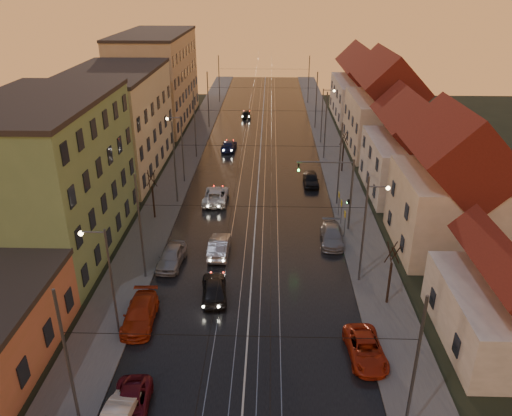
# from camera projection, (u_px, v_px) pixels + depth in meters

# --- Properties ---
(ground) EXTENTS (160.00, 160.00, 0.00)m
(ground) POSITION_uv_depth(u_px,v_px,m) (246.00, 356.00, 32.05)
(ground) COLOR black
(ground) RESTS_ON ground
(road) EXTENTS (16.00, 120.00, 0.04)m
(road) POSITION_uv_depth(u_px,v_px,m) (260.00, 156.00, 68.36)
(road) COLOR black
(road) RESTS_ON ground
(sidewalk_left) EXTENTS (4.00, 120.00, 0.15)m
(sidewalk_left) POSITION_uv_depth(u_px,v_px,m) (187.00, 155.00, 68.61)
(sidewalk_left) COLOR #4C4C4C
(sidewalk_left) RESTS_ON ground
(sidewalk_right) EXTENTS (4.00, 120.00, 0.15)m
(sidewalk_right) POSITION_uv_depth(u_px,v_px,m) (333.00, 156.00, 68.07)
(sidewalk_right) COLOR #4C4C4C
(sidewalk_right) RESTS_ON ground
(tram_rail_0) EXTENTS (0.06, 120.00, 0.03)m
(tram_rail_0) POSITION_uv_depth(u_px,v_px,m) (244.00, 155.00, 68.41)
(tram_rail_0) COLOR gray
(tram_rail_0) RESTS_ON road
(tram_rail_1) EXTENTS (0.06, 120.00, 0.03)m
(tram_rail_1) POSITION_uv_depth(u_px,v_px,m) (254.00, 155.00, 68.37)
(tram_rail_1) COLOR gray
(tram_rail_1) RESTS_ON road
(tram_rail_2) EXTENTS (0.06, 120.00, 0.03)m
(tram_rail_2) POSITION_uv_depth(u_px,v_px,m) (266.00, 155.00, 68.33)
(tram_rail_2) COLOR gray
(tram_rail_2) RESTS_ON road
(tram_rail_3) EXTENTS (0.06, 120.00, 0.03)m
(tram_rail_3) POSITION_uv_depth(u_px,v_px,m) (276.00, 156.00, 68.29)
(tram_rail_3) COLOR gray
(tram_rail_3) RESTS_ON road
(apartment_left_1) EXTENTS (10.00, 18.00, 13.00)m
(apartment_left_1) POSITION_uv_depth(u_px,v_px,m) (49.00, 180.00, 42.51)
(apartment_left_1) COLOR #648756
(apartment_left_1) RESTS_ON ground
(apartment_left_2) EXTENTS (10.00, 20.00, 12.00)m
(apartment_left_2) POSITION_uv_depth(u_px,v_px,m) (116.00, 124.00, 60.88)
(apartment_left_2) COLOR #BFB993
(apartment_left_2) RESTS_ON ground
(apartment_left_3) EXTENTS (10.00, 24.00, 14.00)m
(apartment_left_3) POSITION_uv_depth(u_px,v_px,m) (157.00, 79.00, 82.26)
(apartment_left_3) COLOR tan
(apartment_left_3) RESTS_ON ground
(house_right_0) EXTENTS (8.16, 10.20, 5.80)m
(house_right_0) POSITION_uv_depth(u_px,v_px,m) (510.00, 305.00, 32.19)
(house_right_0) COLOR #BBB6AD
(house_right_0) RESTS_ON ground
(house_right_1) EXTENTS (8.67, 10.20, 10.80)m
(house_right_1) POSITION_uv_depth(u_px,v_px,m) (451.00, 191.00, 42.94)
(house_right_1) COLOR #C6B598
(house_right_1) RESTS_ON ground
(house_right_2) EXTENTS (9.18, 12.24, 9.20)m
(house_right_2) POSITION_uv_depth(u_px,v_px,m) (411.00, 152.00, 55.08)
(house_right_2) COLOR #BBB6AD
(house_right_2) RESTS_ON ground
(house_right_3) EXTENTS (9.18, 14.28, 11.50)m
(house_right_3) POSITION_uv_depth(u_px,v_px,m) (385.00, 110.00, 68.21)
(house_right_3) COLOR #C6B598
(house_right_3) RESTS_ON ground
(house_right_4) EXTENTS (9.18, 16.32, 10.00)m
(house_right_4) POSITION_uv_depth(u_px,v_px,m) (363.00, 89.00, 84.88)
(house_right_4) COLOR #BBB6AD
(house_right_4) RESTS_ON ground
(catenary_pole_l_0) EXTENTS (0.16, 0.16, 9.00)m
(catenary_pole_l_0) POSITION_uv_depth(u_px,v_px,m) (68.00, 365.00, 24.95)
(catenary_pole_l_0) COLOR #595B60
(catenary_pole_l_0) RESTS_ON ground
(catenary_pole_r_0) EXTENTS (0.16, 0.16, 9.00)m
(catenary_pole_r_0) POSITION_uv_depth(u_px,v_px,m) (414.00, 372.00, 24.49)
(catenary_pole_r_0) COLOR #595B60
(catenary_pole_r_0) RESTS_ON ground
(catenary_pole_l_1) EXTENTS (0.16, 0.16, 9.00)m
(catenary_pole_l_1) POSITION_uv_depth(u_px,v_px,m) (140.00, 228.00, 38.57)
(catenary_pole_l_1) COLOR #595B60
(catenary_pole_l_1) RESTS_ON ground
(catenary_pole_r_1) EXTENTS (0.16, 0.16, 9.00)m
(catenary_pole_r_1) POSITION_uv_depth(u_px,v_px,m) (364.00, 231.00, 38.11)
(catenary_pole_r_1) COLOR #595B60
(catenary_pole_r_1) RESTS_ON ground
(catenary_pole_l_2) EXTENTS (0.16, 0.16, 9.00)m
(catenary_pole_l_2) POSITION_uv_depth(u_px,v_px,m) (175.00, 163.00, 52.19)
(catenary_pole_l_2) COLOR #595B60
(catenary_pole_l_2) RESTS_ON ground
(catenary_pole_r_2) EXTENTS (0.16, 0.16, 9.00)m
(catenary_pole_r_2) POSITION_uv_depth(u_px,v_px,m) (339.00, 165.00, 51.73)
(catenary_pole_r_2) COLOR #595B60
(catenary_pole_r_2) RESTS_ON ground
(catenary_pole_l_3) EXTENTS (0.16, 0.16, 9.00)m
(catenary_pole_l_3) POSITION_uv_depth(u_px,v_px,m) (195.00, 125.00, 65.81)
(catenary_pole_l_3) COLOR #595B60
(catenary_pole_l_3) RESTS_ON ground
(catenary_pole_r_3) EXTENTS (0.16, 0.16, 9.00)m
(catenary_pole_r_3) POSITION_uv_depth(u_px,v_px,m) (325.00, 126.00, 65.35)
(catenary_pole_r_3) COLOR #595B60
(catenary_pole_r_3) RESTS_ON ground
(catenary_pole_l_4) EXTENTS (0.16, 0.16, 9.00)m
(catenary_pole_l_4) POSITION_uv_depth(u_px,v_px,m) (208.00, 100.00, 79.43)
(catenary_pole_l_4) COLOR #595B60
(catenary_pole_l_4) RESTS_ON ground
(catenary_pole_r_4) EXTENTS (0.16, 0.16, 9.00)m
(catenary_pole_r_4) POSITION_uv_depth(u_px,v_px,m) (316.00, 101.00, 78.97)
(catenary_pole_r_4) COLOR #595B60
(catenary_pole_r_4) RESTS_ON ground
(catenary_pole_l_5) EXTENTS (0.16, 0.16, 9.00)m
(catenary_pole_l_5) POSITION_uv_depth(u_px,v_px,m) (219.00, 79.00, 95.78)
(catenary_pole_l_5) COLOR #595B60
(catenary_pole_l_5) RESTS_ON ground
(catenary_pole_r_5) EXTENTS (0.16, 0.16, 9.00)m
(catenary_pole_r_5) POSITION_uv_depth(u_px,v_px,m) (309.00, 80.00, 95.32)
(catenary_pole_r_5) COLOR #595B60
(catenary_pole_r_5) RESTS_ON ground
(street_lamp_0) EXTENTS (1.75, 0.32, 8.00)m
(street_lamp_0) POSITION_uv_depth(u_px,v_px,m) (106.00, 272.00, 32.07)
(street_lamp_0) COLOR #595B60
(street_lamp_0) RESTS_ON ground
(street_lamp_1) EXTENTS (1.75, 0.32, 8.00)m
(street_lamp_1) POSITION_uv_depth(u_px,v_px,m) (368.00, 221.00, 38.84)
(street_lamp_1) COLOR #595B60
(street_lamp_1) RESTS_ON ground
(street_lamp_2) EXTENTS (1.75, 0.32, 8.00)m
(street_lamp_2) POSITION_uv_depth(u_px,v_px,m) (179.00, 143.00, 57.49)
(street_lamp_2) COLOR #595B60
(street_lamp_2) RESTS_ON ground
(street_lamp_3) EXTENTS (1.75, 0.32, 8.00)m
(street_lamp_3) POSITION_uv_depth(u_px,v_px,m) (324.00, 111.00, 71.53)
(street_lamp_3) COLOR #595B60
(street_lamp_3) RESTS_ON ground
(traffic_light_mast) EXTENTS (5.30, 0.32, 7.20)m
(traffic_light_mast) POSITION_uv_depth(u_px,v_px,m) (341.00, 186.00, 46.26)
(traffic_light_mast) COLOR #595B60
(traffic_light_mast) RESTS_ON ground
(bare_tree_0) EXTENTS (1.09, 1.09, 5.11)m
(bare_tree_0) POSITION_uv_depth(u_px,v_px,m) (153.00, 196.00, 49.44)
(bare_tree_0) COLOR black
(bare_tree_0) RESTS_ON ground
(bare_tree_1) EXTENTS (1.09, 1.09, 5.11)m
(bare_tree_1) POSITION_uv_depth(u_px,v_px,m) (390.00, 275.00, 36.19)
(bare_tree_1) COLOR black
(bare_tree_1) RESTS_ON ground
(bare_tree_2) EXTENTS (1.09, 1.09, 5.11)m
(bare_tree_2) POSITION_uv_depth(u_px,v_px,m) (343.00, 153.00, 61.61)
(bare_tree_2) COLOR black
(bare_tree_2) RESTS_ON ground
(driving_car_0) EXTENTS (2.39, 4.78, 1.57)m
(driving_car_0) POSITION_uv_depth(u_px,v_px,m) (214.00, 288.00, 37.75)
(driving_car_0) COLOR black
(driving_car_0) RESTS_ON ground
(driving_car_1) EXTENTS (1.74, 4.79, 1.57)m
(driving_car_1) POSITION_uv_depth(u_px,v_px,m) (219.00, 246.00, 43.66)
(driving_car_1) COLOR #949499
(driving_car_1) RESTS_ON ground
(driving_car_2) EXTENTS (2.54, 5.47, 1.52)m
(driving_car_2) POSITION_uv_depth(u_px,v_px,m) (216.00, 195.00, 53.96)
(driving_car_2) COLOR silver
(driving_car_2) RESTS_ON ground
(driving_car_3) EXTENTS (2.12, 4.77, 1.36)m
(driving_car_3) POSITION_uv_depth(u_px,v_px,m) (229.00, 145.00, 70.46)
(driving_car_3) COLOR #171D47
(driving_car_3) RESTS_ON ground
(driving_car_4) EXTENTS (1.75, 3.89, 1.29)m
(driving_car_4) POSITION_uv_depth(u_px,v_px,m) (246.00, 114.00, 86.88)
(driving_car_4) COLOR black
(driving_car_4) RESTS_ON ground
(parked_left_1) EXTENTS (2.41, 4.59, 1.23)m
(parked_left_1) POSITION_uv_depth(u_px,v_px,m) (130.00, 406.00, 27.54)
(parked_left_1) COLOR #520E19
(parked_left_1) RESTS_ON ground
(parked_left_2) EXTENTS (2.24, 5.15, 1.47)m
(parked_left_2) POSITION_uv_depth(u_px,v_px,m) (140.00, 314.00, 34.89)
(parked_left_2) COLOR #A02B10
(parked_left_2) RESTS_ON ground
(parked_left_3) EXTENTS (2.23, 4.77, 1.58)m
(parked_left_3) POSITION_uv_depth(u_px,v_px,m) (171.00, 256.00, 42.00)
(parked_left_3) COLOR #949499
(parked_left_3) RESTS_ON ground
(parked_right_0) EXTENTS (2.50, 4.88, 1.32)m
(parked_right_0) POSITION_uv_depth(u_px,v_px,m) (366.00, 349.00, 31.69)
(parked_right_0) COLOR #A02510
(parked_right_0) RESTS_ON ground
(parked_right_1) EXTENTS (2.24, 4.99, 1.42)m
(parked_right_1) POSITION_uv_depth(u_px,v_px,m) (332.00, 235.00, 45.61)
(parked_right_1) COLOR gray
(parked_right_1) RESTS_ON ground
(parked_right_2) EXTENTS (1.76, 4.31, 1.46)m
(parked_right_2) POSITION_uv_depth(u_px,v_px,m) (311.00, 179.00, 58.35)
(parked_right_2) COLOR black
(parked_right_2) RESTS_ON ground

